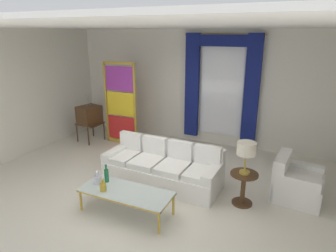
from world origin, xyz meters
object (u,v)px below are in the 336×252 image
object	(u,v)px
bottle_blue_decanter	(98,179)
bottle_crystal_tall	(107,175)
armchair_white	(295,184)
vintage_tv	(89,116)
round_side_table	(243,186)
coffee_table	(126,192)
couch_white_long	(164,167)
peacock_figurine	(127,144)
table_lamp_brass	(246,150)
stained_glass_divider	(121,106)
bottle_amber_squat	(103,186)

from	to	relation	value
bottle_blue_decanter	bottle_crystal_tall	size ratio (longest dim) A/B	0.74
armchair_white	vintage_tv	bearing A→B (deg)	170.59
armchair_white	round_side_table	xyz separation A→B (m)	(-0.82, -0.59, 0.07)
bottle_blue_decanter	round_side_table	bearing A→B (deg)	24.79
bottle_blue_decanter	armchair_white	world-z (taller)	armchair_white
armchair_white	coffee_table	bearing A→B (deg)	-146.72
coffee_table	vintage_tv	size ratio (longest dim) A/B	1.16
couch_white_long	coffee_table	xyz separation A→B (m)	(-0.10, -1.25, 0.07)
peacock_figurine	table_lamp_brass	distance (m)	3.45
coffee_table	stained_glass_divider	distance (m)	3.40
couch_white_long	bottle_crystal_tall	world-z (taller)	couch_white_long
bottle_crystal_tall	table_lamp_brass	distance (m)	2.44
bottle_crystal_tall	armchair_white	size ratio (longest dim) A/B	0.37
round_side_table	couch_white_long	bearing A→B (deg)	173.83
stained_glass_divider	table_lamp_brass	size ratio (longest dim) A/B	3.86
coffee_table	bottle_blue_decanter	size ratio (longest dim) A/B	6.38
table_lamp_brass	round_side_table	bearing A→B (deg)	-90.00
bottle_blue_decanter	vintage_tv	distance (m)	3.36
peacock_figurine	armchair_white	bearing A→B (deg)	-8.61
couch_white_long	table_lamp_brass	bearing A→B (deg)	-6.17
coffee_table	round_side_table	distance (m)	2.03
vintage_tv	round_side_table	size ratio (longest dim) A/B	2.26
coffee_table	bottle_crystal_tall	size ratio (longest dim) A/B	4.72
couch_white_long	vintage_tv	size ratio (longest dim) A/B	1.76
armchair_white	table_lamp_brass	world-z (taller)	table_lamp_brass
bottle_amber_squat	peacock_figurine	world-z (taller)	bottle_amber_squat
armchair_white	peacock_figurine	size ratio (longest dim) A/B	1.49
couch_white_long	round_side_table	xyz separation A→B (m)	(1.62, -0.18, 0.05)
bottle_amber_squat	stained_glass_divider	world-z (taller)	stained_glass_divider
bottle_blue_decanter	round_side_table	size ratio (longest dim) A/B	0.41
couch_white_long	bottle_amber_squat	world-z (taller)	couch_white_long
bottle_amber_squat	armchair_white	xyz separation A→B (m)	(2.89, 1.81, -0.20)
stained_glass_divider	round_side_table	size ratio (longest dim) A/B	3.70
couch_white_long	bottle_blue_decanter	distance (m)	1.43
couch_white_long	stained_glass_divider	size ratio (longest dim) A/B	1.08
armchair_white	peacock_figurine	bearing A→B (deg)	171.39
vintage_tv	table_lamp_brass	xyz separation A→B (m)	(4.49, -1.47, 0.30)
bottle_amber_squat	couch_white_long	bearing A→B (deg)	72.36
stained_glass_divider	couch_white_long	bearing A→B (deg)	-37.15
vintage_tv	stained_glass_divider	size ratio (longest dim) A/B	0.61
round_side_table	coffee_table	bearing A→B (deg)	-147.94
bottle_amber_squat	round_side_table	world-z (taller)	bottle_amber_squat
vintage_tv	peacock_figurine	size ratio (longest dim) A/B	2.24
bottle_amber_squat	bottle_crystal_tall	bearing A→B (deg)	114.45
bottle_blue_decanter	table_lamp_brass	bearing A→B (deg)	24.79
bottle_crystal_tall	peacock_figurine	distance (m)	2.35
couch_white_long	coffee_table	size ratio (longest dim) A/B	1.52
bottle_blue_decanter	bottle_crystal_tall	distance (m)	0.16
peacock_figurine	coffee_table	bearing A→B (deg)	-58.05
bottle_crystal_tall	bottle_amber_squat	distance (m)	0.31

